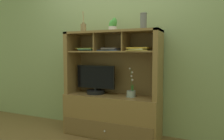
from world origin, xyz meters
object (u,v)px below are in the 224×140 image
(magazine_stack_right, at_px, (111,50))
(magazine_stack_centre, at_px, (139,49))
(magazine_stack_left, at_px, (88,49))
(diffuser_bottle, at_px, (83,28))
(media_console, at_px, (112,103))
(potted_orchid, at_px, (131,93))
(tv_monitor, at_px, (96,82))
(potted_succulent, at_px, (113,25))
(ceramic_vase, at_px, (143,21))

(magazine_stack_right, bearing_deg, magazine_stack_centre, -4.97)
(magazine_stack_left, distance_m, diffuser_bottle, 0.31)
(media_console, distance_m, magazine_stack_left, 0.83)
(potted_orchid, relative_size, magazine_stack_left, 1.29)
(media_console, height_order, tv_monitor, media_console)
(magazine_stack_left, relative_size, magazine_stack_right, 0.89)
(diffuser_bottle, bearing_deg, magazine_stack_centre, -1.38)
(tv_monitor, xyz_separation_m, magazine_stack_right, (0.24, -0.01, 0.45))
(potted_succulent, bearing_deg, ceramic_vase, -0.62)
(tv_monitor, xyz_separation_m, potted_succulent, (0.26, 0.02, 0.78))
(media_console, relative_size, ceramic_vase, 6.72)
(potted_orchid, bearing_deg, potted_succulent, 174.50)
(magazine_stack_centre, height_order, magazine_stack_right, magazine_stack_centre)
(magazine_stack_centre, xyz_separation_m, ceramic_vase, (0.04, 0.06, 0.35))
(media_console, bearing_deg, ceramic_vase, 1.20)
(potted_orchid, bearing_deg, ceramic_vase, 8.44)
(tv_monitor, distance_m, diffuser_bottle, 0.78)
(tv_monitor, height_order, magazine_stack_centre, magazine_stack_centre)
(media_console, height_order, ceramic_vase, ceramic_vase)
(tv_monitor, distance_m, magazine_stack_left, 0.47)
(tv_monitor, relative_size, magazine_stack_centre, 1.97)
(potted_orchid, relative_size, ceramic_vase, 1.81)
(potted_orchid, xyz_separation_m, diffuser_bottle, (-0.70, -0.02, 0.87))
(potted_orchid, distance_m, magazine_stack_right, 0.63)
(magazine_stack_right, distance_m, diffuser_bottle, 0.52)
(diffuser_bottle, height_order, potted_succulent, diffuser_bottle)
(diffuser_bottle, xyz_separation_m, ceramic_vase, (0.85, 0.04, 0.05))
(potted_orchid, distance_m, diffuser_bottle, 1.12)
(magazine_stack_centre, bearing_deg, diffuser_bottle, 178.62)
(magazine_stack_right, distance_m, potted_succulent, 0.33)
(magazine_stack_left, height_order, magazine_stack_centre, magazine_stack_centre)
(magazine_stack_centre, height_order, potted_succulent, potted_succulent)
(magazine_stack_left, relative_size, diffuser_bottle, 1.04)
(diffuser_bottle, relative_size, ceramic_vase, 1.35)
(magazine_stack_right, relative_size, ceramic_vase, 1.59)
(potted_succulent, distance_m, ceramic_vase, 0.42)
(magazine_stack_left, bearing_deg, magazine_stack_right, -1.70)
(media_console, relative_size, diffuser_bottle, 4.98)
(potted_succulent, bearing_deg, media_console, -106.71)
(media_console, bearing_deg, magazine_stack_centre, -7.98)
(potted_orchid, bearing_deg, media_console, 177.34)
(media_console, xyz_separation_m, ceramic_vase, (0.43, 0.01, 1.08))
(tv_monitor, height_order, ceramic_vase, ceramic_vase)
(tv_monitor, relative_size, potted_orchid, 1.50)
(potted_succulent, bearing_deg, magazine_stack_left, -176.60)
(media_console, distance_m, diffuser_bottle, 1.12)
(magazine_stack_centre, xyz_separation_m, diffuser_bottle, (-0.81, 0.02, 0.30))
(magazine_stack_centre, bearing_deg, magazine_stack_left, 176.60)
(potted_orchid, xyz_separation_m, potted_succulent, (-0.27, 0.03, 0.89))
(magazine_stack_left, xyz_separation_m, diffuser_bottle, (-0.05, -0.03, 0.30))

